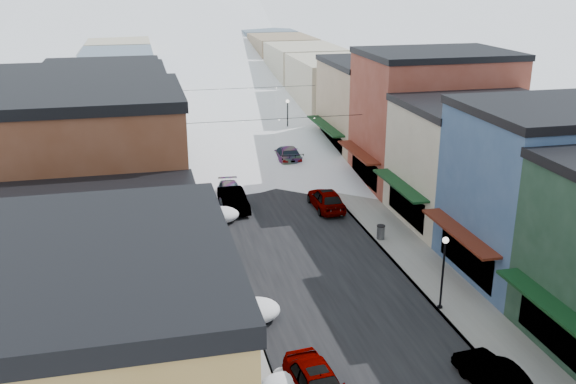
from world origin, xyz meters
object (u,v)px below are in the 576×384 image
car_green_sedan (495,377)px  trash_can (381,232)px  car_dark_hatch (234,200)px  streetlamp_near (444,264)px

car_green_sedan → trash_can: size_ratio=4.56×
car_dark_hatch → trash_can: (8.98, -8.45, -0.14)m
car_dark_hatch → trash_can: 12.33m
car_dark_hatch → trash_can: bearing=-47.7°
car_dark_hatch → streetlamp_near: (8.70, -18.25, 2.01)m
trash_can → streetlamp_near: streetlamp_near is taller
car_green_sedan → streetlamp_near: size_ratio=1.07×
car_green_sedan → car_dark_hatch: bearing=-78.5°
car_dark_hatch → car_green_sedan: 26.61m
trash_can → streetlamp_near: 10.04m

